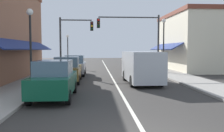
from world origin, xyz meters
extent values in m
plane|color=#33302D|center=(0.00, 18.00, 0.00)|extent=(80.00, 80.00, 0.00)
cube|color=gray|center=(-5.50, 18.00, 0.06)|extent=(2.60, 56.00, 0.12)
cube|color=gray|center=(5.50, 18.00, 0.06)|extent=(2.60, 56.00, 0.12)
cube|color=silver|center=(0.00, 18.00, 0.00)|extent=(0.14, 52.00, 0.01)
cube|color=slate|center=(-6.86, 12.00, 1.40)|extent=(0.08, 10.64, 1.80)
cube|color=navy|center=(-6.25, 12.00, 2.60)|extent=(1.27, 11.76, 0.73)
cube|color=slate|center=(-6.86, 8.92, 5.03)|extent=(0.08, 1.10, 1.30)
cube|color=slate|center=(-6.86, 15.08, 5.03)|extent=(0.08, 1.10, 1.30)
cube|color=beige|center=(9.72, 20.00, 2.92)|extent=(5.84, 10.00, 5.85)
cube|color=brown|center=(9.72, 20.00, 6.05)|extent=(6.04, 10.20, 0.40)
cube|color=slate|center=(6.86, 20.00, 1.40)|extent=(0.08, 7.60, 1.80)
cube|color=navy|center=(6.25, 20.00, 2.60)|extent=(1.27, 8.40, 0.73)
cube|color=slate|center=(6.86, 17.80, 4.21)|extent=(0.08, 1.10, 1.30)
cube|color=slate|center=(6.86, 22.20, 4.21)|extent=(0.08, 1.10, 1.30)
cube|color=#0F4C33|center=(-3.21, 5.61, 0.71)|extent=(1.74, 4.11, 0.80)
cube|color=slate|center=(-3.21, 5.51, 1.44)|extent=(1.53, 2.01, 0.66)
cylinder|color=black|center=(-4.00, 6.96, 0.31)|extent=(0.20, 0.62, 0.62)
cylinder|color=black|center=(-2.41, 6.96, 0.31)|extent=(0.20, 0.62, 0.62)
cylinder|color=black|center=(-4.01, 4.26, 0.31)|extent=(0.20, 0.62, 0.62)
cylinder|color=black|center=(-2.43, 4.25, 0.31)|extent=(0.20, 0.62, 0.62)
cube|color=brown|center=(-3.25, 10.97, 0.71)|extent=(1.78, 4.13, 0.80)
cube|color=slate|center=(-3.25, 10.87, 1.44)|extent=(1.55, 2.02, 0.66)
cylinder|color=black|center=(-4.07, 12.31, 0.31)|extent=(0.21, 0.62, 0.62)
cylinder|color=black|center=(-2.48, 12.33, 0.31)|extent=(0.21, 0.62, 0.62)
cylinder|color=black|center=(-4.02, 9.60, 0.31)|extent=(0.21, 0.62, 0.62)
cylinder|color=black|center=(-2.44, 9.63, 0.31)|extent=(0.21, 0.62, 0.62)
cube|color=#B7BABF|center=(-3.12, 15.28, 0.71)|extent=(1.75, 4.11, 0.80)
cube|color=slate|center=(-3.12, 15.18, 1.44)|extent=(1.53, 2.01, 0.66)
cylinder|color=black|center=(-3.93, 16.63, 0.31)|extent=(0.20, 0.62, 0.62)
cylinder|color=black|center=(-2.34, 16.64, 0.31)|extent=(0.20, 0.62, 0.62)
cylinder|color=black|center=(-3.91, 13.92, 0.31)|extent=(0.20, 0.62, 0.62)
cylinder|color=black|center=(-2.32, 13.93, 0.31)|extent=(0.20, 0.62, 0.62)
cube|color=#B2B7BC|center=(1.73, 10.13, 1.17)|extent=(2.06, 5.04, 1.90)
cube|color=slate|center=(1.68, 12.53, 1.59)|extent=(1.73, 0.31, 0.84)
cube|color=black|center=(1.68, 12.71, 0.48)|extent=(1.87, 0.24, 0.24)
cylinder|color=black|center=(0.82, 11.66, 0.36)|extent=(0.25, 0.72, 0.72)
cylinder|color=black|center=(2.58, 11.70, 0.36)|extent=(0.25, 0.72, 0.72)
cylinder|color=black|center=(0.88, 8.56, 0.36)|extent=(0.25, 0.72, 0.72)
cylinder|color=black|center=(2.64, 8.60, 0.36)|extent=(0.25, 0.72, 0.72)
cylinder|color=#333333|center=(4.80, 17.30, 2.80)|extent=(0.18, 0.18, 5.61)
cylinder|color=#333333|center=(1.88, 17.30, 5.36)|extent=(5.85, 0.12, 0.12)
cube|color=black|center=(-1.05, 17.12, 4.76)|extent=(0.30, 0.24, 0.90)
sphere|color=red|center=(-1.05, 16.99, 5.04)|extent=(0.20, 0.20, 0.20)
sphere|color=#3D2D0C|center=(-1.05, 16.99, 4.76)|extent=(0.20, 0.20, 0.20)
sphere|color=#0C3316|center=(-1.05, 16.99, 4.48)|extent=(0.20, 0.20, 0.20)
cylinder|color=#333333|center=(-4.80, 18.25, 2.71)|extent=(0.18, 0.18, 5.42)
cylinder|color=#333333|center=(-3.25, 18.25, 5.17)|extent=(3.11, 0.12, 0.12)
cube|color=black|center=(-1.69, 18.07, 4.57)|extent=(0.30, 0.24, 0.90)
sphere|color=#420F0F|center=(-1.69, 17.94, 4.85)|extent=(0.20, 0.20, 0.20)
sphere|color=yellow|center=(-1.69, 17.94, 4.57)|extent=(0.20, 0.20, 0.20)
sphere|color=#0C3316|center=(-1.69, 17.94, 4.29)|extent=(0.20, 0.20, 0.20)
cylinder|color=black|center=(-4.88, 7.89, 2.06)|extent=(0.12, 0.12, 4.13)
sphere|color=white|center=(-4.88, 7.89, 4.31)|extent=(0.36, 0.36, 0.36)
cylinder|color=black|center=(4.99, 16.18, 2.37)|extent=(0.12, 0.12, 4.75)
sphere|color=white|center=(4.99, 16.18, 4.93)|extent=(0.36, 0.36, 0.36)
cylinder|color=black|center=(-4.89, 24.94, 1.90)|extent=(0.12, 0.12, 3.81)
sphere|color=white|center=(-4.89, 24.94, 3.99)|extent=(0.36, 0.36, 0.36)
camera|label=1|loc=(-1.28, -5.27, 2.26)|focal=37.49mm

